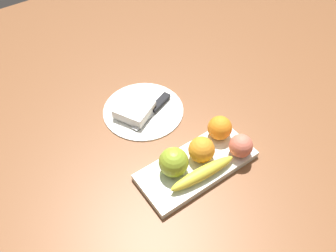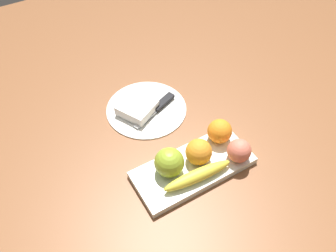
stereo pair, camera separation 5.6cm
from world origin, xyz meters
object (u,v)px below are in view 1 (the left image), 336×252
Objects in this scene: fruit_tray at (197,166)px; folded_napkin at (134,110)px; dinner_plate at (143,110)px; knife at (157,105)px; banana at (203,173)px; orange_near_banana at (202,150)px; peach at (241,146)px; apple at (174,162)px; orange_near_apple at (220,128)px.

folded_napkin is (0.03, -0.27, 0.01)m from fruit_tray.
dinner_plate is 1.46× the size of knife.
banana reaches higher than fruit_tray.
orange_near_banana reaches higher than peach.
orange_near_banana is 0.72× the size of folded_napkin.
peach is 0.65× the size of folded_napkin.
peach is 0.35m from folded_napkin.
apple is 0.27m from dinner_plate.
dinner_plate is at bearing -90.00° from fruit_tray.
orange_near_apple is 0.10m from orange_near_banana.
knife is at bearing -75.36° from peach.
apple is 0.27m from knife.
orange_near_apple is at bearing 116.07° from dinner_plate.
apple reaches higher than dinner_plate.
folded_napkin is at bearing -64.29° from peach.
banana is (0.02, 0.04, 0.03)m from fruit_tray.
orange_near_apple is 0.28m from folded_napkin.
apple is 0.79× the size of folded_napkin.
orange_near_apple is 0.97× the size of orange_near_banana.
peach reaches higher than fruit_tray.
fruit_tray reaches higher than dinner_plate.
apple is at bearing -5.74° from orange_near_banana.
peach is at bearing 162.29° from apple.
orange_near_apple is at bearing 36.61° from banana.
apple is at bearing 75.37° from dinner_plate.
orange_near_banana is at bearing -156.03° from fruit_tray.
banana is at bearing 130.32° from apple.
fruit_tray is 5.04× the size of peach.
fruit_tray is at bearing -19.08° from peach.
apple is 0.09m from orange_near_banana.
peach is at bearing 83.96° from knife.
dinner_plate is at bearing 91.12° from banana.
banana is 0.32m from dinner_plate.
orange_near_apple is at bearing 122.12° from folded_napkin.
peach is at bearing 160.92° from fruit_tray.
orange_near_banana is 0.41× the size of knife.
apple is at bearing 82.33° from folded_napkin.
orange_near_apple is at bearing -172.87° from apple.
orange_near_banana is (-0.04, -0.05, 0.02)m from banana.
apple is at bearing 44.85° from knife.
folded_napkin is 0.08m from knife.
fruit_tray is at bearing 23.97° from orange_near_banana.
peach is at bearing 93.78° from orange_near_apple.
orange_near_banana is at bearing 94.54° from dinner_plate.
orange_near_banana is 0.27m from folded_napkin.
peach is at bearing 115.71° from folded_napkin.
orange_near_banana reaches higher than folded_napkin.
orange_near_apple reaches higher than banana.
apple reaches higher than knife.
peach is (-0.01, 0.08, -0.00)m from orange_near_apple.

